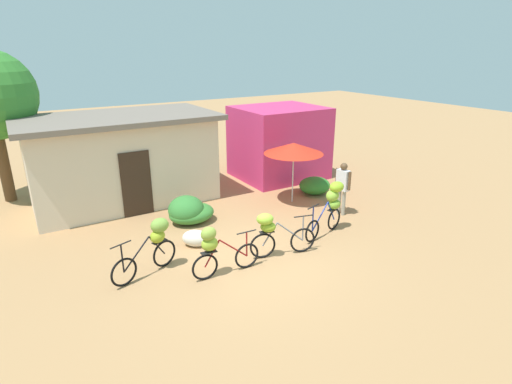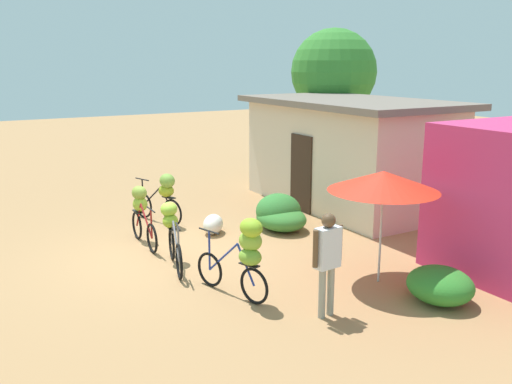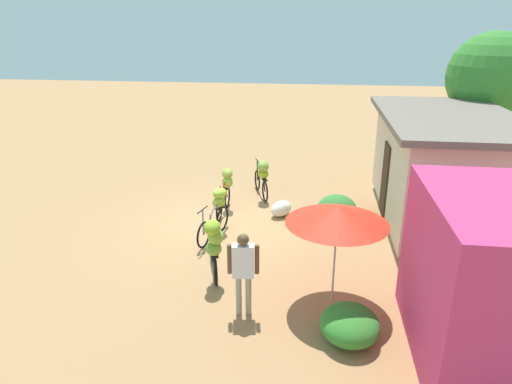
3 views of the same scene
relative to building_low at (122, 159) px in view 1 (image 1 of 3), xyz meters
name	(u,v)px [view 1 (image 1 of 3)]	position (x,y,z in m)	size (l,w,h in m)	color
ground_plane	(252,261)	(1.50, -5.81, -1.45)	(60.00, 60.00, 0.00)	#A77A4E
building_low	(122,159)	(0.00, 0.00, 0.00)	(6.09, 3.51, 2.86)	beige
shop_pink	(279,142)	(5.96, -0.39, -0.08)	(3.20, 2.80, 2.74)	#C63067
hedge_bush_front_left	(186,210)	(1.02, -2.85, -1.04)	(1.05, 1.06, 0.82)	#347932
hedge_bush_front_right	(192,213)	(1.17, -2.87, -1.18)	(1.35, 1.09, 0.55)	#387B31
hedge_bush_mid	(315,186)	(5.86, -2.80, -1.16)	(1.11, 1.03, 0.59)	#31802B
market_umbrella	(294,148)	(4.70, -3.05, 0.39)	(1.93, 1.93, 2.01)	beige
bicycle_leftmost	(154,241)	(-0.64, -5.06, -0.69)	(1.66, 0.66, 1.26)	black
bicycle_near_pile	(216,247)	(0.47, -5.98, -0.73)	(1.67, 0.38, 1.22)	black
bicycle_center_loaded	(274,231)	(2.05, -5.91, -0.75)	(1.67, 0.55, 1.18)	black
bicycle_by_shop	(332,202)	(4.23, -5.50, -0.58)	(1.62, 0.63, 1.44)	black
produce_sack	(196,238)	(0.65, -4.37, -1.23)	(0.70, 0.44, 0.44)	silver
person_vendor	(343,183)	(5.35, -4.71, -0.45)	(0.25, 0.58, 1.64)	gray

